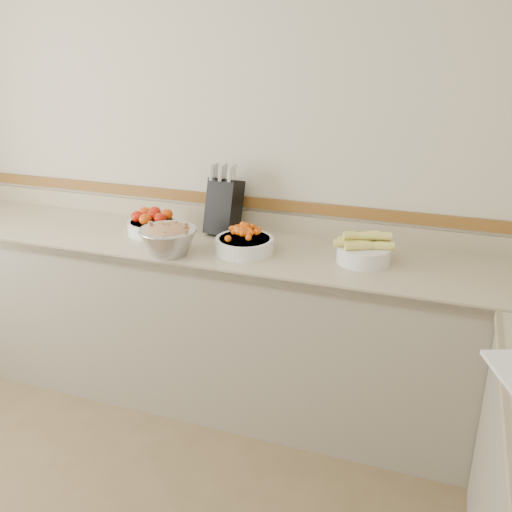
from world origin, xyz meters
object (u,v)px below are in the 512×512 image
(knife_block, at_px, (224,205))
(tomato_bowl, at_px, (152,224))
(corn_bowl, at_px, (364,250))
(rhubarb_bowl, at_px, (168,238))
(cherry_tomato_bowl, at_px, (244,242))

(knife_block, relative_size, tomato_bowl, 1.48)
(knife_block, bearing_deg, corn_bowl, -11.75)
(knife_block, distance_m, rhubarb_bowl, 0.42)
(cherry_tomato_bowl, bearing_deg, knife_block, 131.00)
(cherry_tomato_bowl, height_order, rhubarb_bowl, rhubarb_bowl)
(knife_block, bearing_deg, rhubarb_bowl, -109.23)
(rhubarb_bowl, bearing_deg, knife_block, 70.77)
(tomato_bowl, relative_size, rhubarb_bowl, 0.92)
(knife_block, height_order, cherry_tomato_bowl, knife_block)
(tomato_bowl, relative_size, corn_bowl, 0.93)
(tomato_bowl, xyz_separation_m, cherry_tomato_bowl, (0.57, -0.10, -0.00))
(tomato_bowl, height_order, cherry_tomato_bowl, cherry_tomato_bowl)
(tomato_bowl, bearing_deg, cherry_tomato_bowl, -10.17)
(cherry_tomato_bowl, xyz_separation_m, corn_bowl, (0.58, 0.07, 0.00))
(tomato_bowl, relative_size, cherry_tomato_bowl, 0.90)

